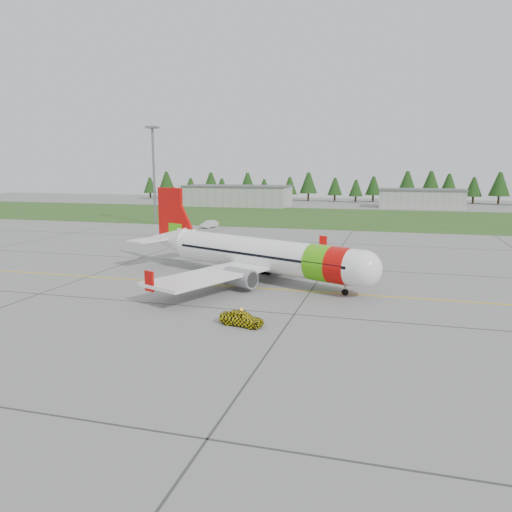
% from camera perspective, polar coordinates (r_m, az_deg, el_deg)
% --- Properties ---
extents(ground, '(320.00, 320.00, 0.00)m').
position_cam_1_polar(ground, '(44.70, -8.33, -5.62)').
color(ground, gray).
rests_on(ground, ground).
extents(aircraft, '(29.95, 28.43, 9.55)m').
position_cam_1_polar(aircraft, '(53.73, 0.23, 0.17)').
color(aircraft, white).
rests_on(aircraft, ground).
extents(follow_me_car, '(1.46, 1.63, 3.50)m').
position_cam_1_polar(follow_me_car, '(38.38, -1.67, -5.45)').
color(follow_me_car, yellow).
rests_on(follow_me_car, ground).
extents(service_van, '(1.87, 1.80, 4.46)m').
position_cam_1_polar(service_van, '(100.55, -5.37, 4.50)').
color(service_van, beige).
rests_on(service_van, ground).
extents(grass_strip, '(320.00, 50.00, 0.03)m').
position_cam_1_polar(grass_strip, '(123.12, 7.31, 4.45)').
color(grass_strip, '#30561E').
rests_on(grass_strip, ground).
extents(taxi_guideline, '(120.00, 0.25, 0.02)m').
position_cam_1_polar(taxi_guideline, '(51.86, -4.76, -3.32)').
color(taxi_guideline, gold).
rests_on(taxi_guideline, ground).
extents(hangar_west, '(32.00, 14.00, 6.00)m').
position_cam_1_polar(hangar_west, '(156.93, -2.12, 6.84)').
color(hangar_west, '#A8A8A3').
rests_on(hangar_west, ground).
extents(hangar_east, '(24.00, 12.00, 5.20)m').
position_cam_1_polar(hangar_east, '(157.70, 18.35, 6.20)').
color(hangar_east, '#A8A8A3').
rests_on(hangar_east, ground).
extents(floodlight_mast, '(0.50, 0.50, 20.00)m').
position_cam_1_polar(floodlight_mast, '(109.21, -11.58, 8.87)').
color(floodlight_mast, slate).
rests_on(floodlight_mast, ground).
extents(treeline, '(160.00, 8.00, 10.00)m').
position_cam_1_polar(treeline, '(178.27, 10.00, 7.73)').
color(treeline, '#1C3F14').
rests_on(treeline, ground).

